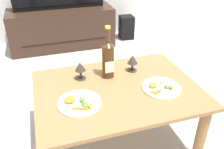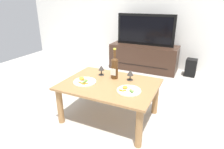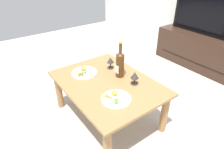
% 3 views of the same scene
% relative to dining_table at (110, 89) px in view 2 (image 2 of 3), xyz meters
% --- Properties ---
extents(ground_plane, '(6.40, 6.40, 0.00)m').
position_rel_dining_table_xyz_m(ground_plane, '(0.00, 0.00, -0.38)').
color(ground_plane, '#B7B2A8').
extents(back_wall, '(6.40, 0.10, 2.60)m').
position_rel_dining_table_xyz_m(back_wall, '(0.00, 2.23, 0.92)').
color(back_wall, silver).
rests_on(back_wall, ground_plane).
extents(dining_table, '(1.07, 0.79, 0.46)m').
position_rel_dining_table_xyz_m(dining_table, '(0.00, 0.00, 0.00)').
color(dining_table, '#9E7042').
rests_on(dining_table, ground_plane).
extents(tv_stand, '(1.33, 0.50, 0.51)m').
position_rel_dining_table_xyz_m(tv_stand, '(-0.14, 1.88, -0.12)').
color(tv_stand, '#382319').
rests_on(tv_stand, ground_plane).
extents(tv_screen, '(1.13, 0.05, 0.60)m').
position_rel_dining_table_xyz_m(tv_screen, '(-0.14, 1.88, 0.43)').
color(tv_screen, black).
rests_on(tv_screen, tv_stand).
extents(floor_speaker, '(0.20, 0.20, 0.33)m').
position_rel_dining_table_xyz_m(floor_speaker, '(0.78, 1.89, -0.21)').
color(floor_speaker, black).
rests_on(floor_speaker, ground_plane).
extents(wine_bottle, '(0.08, 0.09, 0.37)m').
position_rel_dining_table_xyz_m(wine_bottle, '(-0.01, 0.17, 0.22)').
color(wine_bottle, '#4C2D14').
rests_on(wine_bottle, dining_table).
extents(goblet_left, '(0.07, 0.07, 0.13)m').
position_rel_dining_table_xyz_m(goblet_left, '(-0.21, 0.19, 0.17)').
color(goblet_left, '#38332D').
rests_on(goblet_left, dining_table).
extents(goblet_right, '(0.08, 0.08, 0.13)m').
position_rel_dining_table_xyz_m(goblet_right, '(0.18, 0.19, 0.16)').
color(goblet_right, '#38332D').
rests_on(goblet_right, dining_table).
extents(dinner_plate_left, '(0.26, 0.26, 0.05)m').
position_rel_dining_table_xyz_m(dinner_plate_left, '(-0.27, -0.10, 0.09)').
color(dinner_plate_left, white).
rests_on(dinner_plate_left, dining_table).
extents(dinner_plate_right, '(0.26, 0.26, 0.04)m').
position_rel_dining_table_xyz_m(dinner_plate_right, '(0.27, -0.10, 0.09)').
color(dinner_plate_right, white).
rests_on(dinner_plate_right, dining_table).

